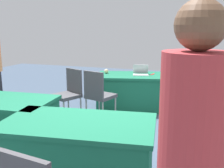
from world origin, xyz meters
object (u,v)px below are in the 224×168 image
object	(u,v)px
chair_near_front	(98,93)
person_presenter	(191,162)
laptop_silver	(141,73)
scissors_red	(153,74)
chair_aisle	(69,91)
table_mid_right	(79,153)
chair_tucked_right	(190,93)
table_foreground	(131,91)
yarn_ball	(106,71)

from	to	relation	value
chair_near_front	person_presenter	bearing A→B (deg)	-43.13
laptop_silver	scissors_red	xyz separation A→B (m)	(-0.23, -0.12, -0.04)
person_presenter	chair_near_front	bearing A→B (deg)	-76.09
chair_aisle	person_presenter	xyz separation A→B (m)	(-2.29, 2.92, 0.49)
table_mid_right	chair_aisle	distance (m)	2.16
person_presenter	scissors_red	bearing A→B (deg)	-93.17
table_mid_right	chair_tucked_right	xyz separation A→B (m)	(-1.01, -2.48, 0.17)
table_foreground	chair_aisle	size ratio (longest dim) A/B	1.69
table_foreground	chair_aisle	distance (m)	1.42
table_foreground	laptop_silver	bearing A→B (deg)	-166.95
table_foreground	table_mid_right	size ratio (longest dim) A/B	0.93
table_mid_right	yarn_ball	world-z (taller)	yarn_ball
chair_tucked_right	chair_aisle	xyz separation A→B (m)	(2.12, 0.64, 0.00)
table_mid_right	chair_near_front	distance (m)	1.95
table_mid_right	scissors_red	distance (m)	3.13
chair_tucked_right	person_presenter	xyz separation A→B (m)	(-0.17, 3.56, 0.49)
chair_tucked_right	chair_aisle	bearing A→B (deg)	-57.77
laptop_silver	yarn_ball	distance (m)	0.75
table_foreground	chair_aisle	xyz separation A→B (m)	(0.89, 1.09, 0.18)
laptop_silver	yarn_ball	bearing A→B (deg)	-10.43
chair_tucked_right	laptop_silver	world-z (taller)	chair_tucked_right
chair_tucked_right	scissors_red	bearing A→B (deg)	-112.41
chair_tucked_right	scissors_red	xyz separation A→B (m)	(0.81, -0.63, 0.19)
laptop_silver	table_foreground	bearing A→B (deg)	-2.28
yarn_ball	table_mid_right	bearing A→B (deg)	104.75
chair_near_front	laptop_silver	xyz separation A→B (m)	(-0.51, -1.11, 0.21)
chair_near_front	chair_aisle	bearing A→B (deg)	-160.71
laptop_silver	chair_near_front	bearing A→B (deg)	50.11
chair_tucked_right	scissors_red	distance (m)	1.04
chair_aisle	yarn_ball	distance (m)	1.15
chair_tucked_right	scissors_red	size ratio (longest dim) A/B	5.24
chair_near_front	yarn_ball	world-z (taller)	chair_near_front
table_mid_right	laptop_silver	bearing A→B (deg)	-89.60
chair_near_front	chair_aisle	xyz separation A→B (m)	(0.58, 0.03, -0.01)
chair_near_front	chair_tucked_right	world-z (taller)	chair_near_front
chair_aisle	table_foreground	bearing A→B (deg)	-104.39
chair_near_front	scissors_red	bearing A→B (deg)	75.81
chair_aisle	yarn_ball	world-z (taller)	chair_aisle
yarn_ball	table_foreground	bearing A→B (deg)	-178.14
chair_near_front	yarn_ball	size ratio (longest dim) A/B	10.30
yarn_ball	chair_near_front	bearing A→B (deg)	102.76
chair_near_front	person_presenter	xyz separation A→B (m)	(-1.72, 2.95, 0.48)
chair_tucked_right	laptop_silver	size ratio (longest dim) A/B	2.47
chair_tucked_right	yarn_ball	world-z (taller)	chair_tucked_right
table_mid_right	chair_aisle	world-z (taller)	chair_aisle
chair_tucked_right	person_presenter	distance (m)	3.60
table_mid_right	chair_tucked_right	world-z (taller)	chair_tucked_right
table_foreground	person_presenter	size ratio (longest dim) A/B	0.87
chair_tucked_right	person_presenter	world-z (taller)	person_presenter
laptop_silver	yarn_ball	world-z (taller)	laptop_silver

